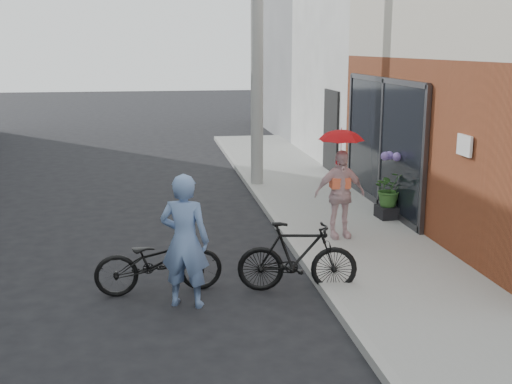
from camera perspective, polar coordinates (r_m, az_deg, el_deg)
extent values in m
plane|color=black|center=(8.96, -0.68, -8.11)|extent=(80.00, 80.00, 0.00)
cube|color=gray|center=(11.25, 8.44, -3.53)|extent=(2.20, 24.00, 0.12)
cube|color=#9E9E99|center=(10.96, 2.64, -3.84)|extent=(0.12, 24.00, 0.12)
cube|color=black|center=(12.71, 11.17, 4.25)|extent=(0.06, 3.80, 2.40)
cube|color=white|center=(9.65, 18.05, 3.96)|extent=(0.04, 0.40, 0.30)
cube|color=white|center=(19.23, 17.29, 13.15)|extent=(8.00, 6.00, 7.00)
cube|color=gray|center=(25.70, 10.24, 13.29)|extent=(8.00, 8.00, 7.00)
cylinder|color=#9E9E99|center=(14.47, 0.09, 14.00)|extent=(0.28, 0.28, 7.00)
imported|color=#6684B6|center=(8.00, -6.35, -4.34)|extent=(0.72, 0.59, 1.70)
imported|color=black|center=(8.59, -8.64, -6.07)|extent=(1.72, 0.71, 0.88)
imported|color=black|center=(8.55, 3.71, -5.78)|extent=(1.64, 0.70, 0.96)
imported|color=beige|center=(10.54, 7.45, -0.19)|extent=(0.87, 0.41, 1.45)
imported|color=red|center=(10.36, 7.61, 5.38)|extent=(0.70, 0.70, 0.61)
cube|color=black|center=(12.04, 11.71, -1.74)|extent=(0.44, 0.44, 0.22)
imported|color=#346428|center=(11.94, 11.81, 0.30)|extent=(0.59, 0.51, 0.66)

